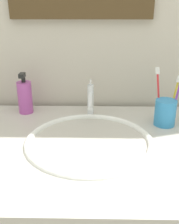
{
  "coord_description": "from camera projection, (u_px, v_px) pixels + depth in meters",
  "views": [
    {
      "loc": [
        0.05,
        -0.75,
        1.29
      ],
      "look_at": [
        0.04,
        0.04,
        0.96
      ],
      "focal_mm": 43.17,
      "sensor_mm": 36.0,
      "label": 1
    }
  ],
  "objects": [
    {
      "name": "toothbrush_purple",
      "position": [
        177.0,
        97.0,
        0.95
      ],
      "size": [
        0.04,
        0.03,
        0.17
      ],
      "color": "purple",
      "rests_on": "toothbrush_cup"
    },
    {
      "name": "toothbrush_yellow",
      "position": [
        174.0,
        96.0,
        0.97
      ],
      "size": [
        0.04,
        0.03,
        0.17
      ],
      "color": "yellow",
      "rests_on": "toothbrush_cup"
    },
    {
      "name": "toothbrush_cup",
      "position": [
        165.0,
        113.0,
        0.96
      ],
      "size": [
        0.08,
        0.08,
        0.09
      ],
      "primitive_type": "cylinder",
      "color": "#338CCC",
      "rests_on": "vanity_counter"
    },
    {
      "name": "soap_dispenser",
      "position": [
        25.0,
        97.0,
        1.06
      ],
      "size": [
        0.06,
        0.06,
        0.16
      ],
      "color": "#B24CA5",
      "rests_on": "vanity_counter"
    },
    {
      "name": "faucet",
      "position": [
        90.0,
        100.0,
        1.02
      ],
      "size": [
        0.02,
        0.14,
        0.14
      ],
      "color": "silver",
      "rests_on": "sink_basin"
    },
    {
      "name": "sink_basin",
      "position": [
        89.0,
        151.0,
        0.88
      ],
      "size": [
        0.42,
        0.42,
        0.11
      ],
      "color": "white",
      "rests_on": "vanity_counter"
    },
    {
      "name": "tiled_wall_back",
      "position": [
        82.0,
        24.0,
        1.06
      ],
      "size": [
        2.34,
        0.04,
        2.4
      ],
      "primitive_type": "cube",
      "color": "beige",
      "rests_on": "ground"
    },
    {
      "name": "toothbrush_red",
      "position": [
        158.0,
        91.0,
        0.97
      ],
      "size": [
        0.03,
        0.04,
        0.2
      ],
      "color": "red",
      "rests_on": "toothbrush_cup"
    }
  ]
}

